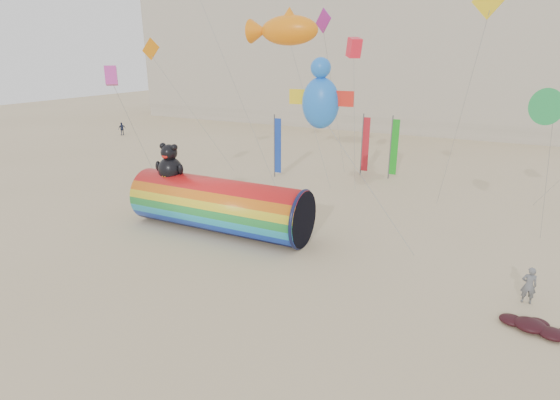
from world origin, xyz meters
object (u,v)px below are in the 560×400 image
at_px(windsock_assembly, 219,204).
at_px(fabric_bundle, 536,327).
at_px(hotel_building, 338,50).
at_px(kite_handler, 529,285).

distance_m(windsock_assembly, fabric_bundle, 16.42).
xyz_separation_m(windsock_assembly, fabric_bundle, (16.07, -3.03, -1.47)).
relative_size(hotel_building, kite_handler, 37.30).
bearing_deg(fabric_bundle, windsock_assembly, 169.32).
bearing_deg(kite_handler, fabric_bundle, 92.05).
distance_m(windsock_assembly, kite_handler, 15.87).
height_order(windsock_assembly, kite_handler, windsock_assembly).
bearing_deg(fabric_bundle, kite_handler, 97.09).
height_order(hotel_building, fabric_bundle, hotel_building).
bearing_deg(hotel_building, fabric_bundle, -62.57).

